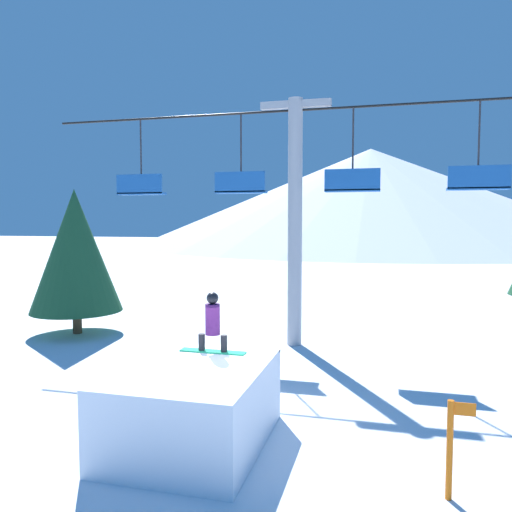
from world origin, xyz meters
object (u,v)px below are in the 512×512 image
Objects in this scene: pine_tree_near at (75,251)px; trail_marker at (451,447)px; snow_ramp at (193,405)px; snowboarder at (213,323)px.

pine_tree_near reaches higher than trail_marker.
trail_marker is (4.55, -0.79, 0.08)m from snow_ramp.
snow_ramp is 1.77m from snowboarder.
snow_ramp is 2.44× the size of snowboarder.
snow_ramp is at bearing -90.42° from snowboarder.
snow_ramp is 2.22× the size of trail_marker.
snowboarder reaches higher than snow_ramp.
snowboarder is 0.91× the size of trail_marker.
snowboarder is 10.38m from pine_tree_near.
snowboarder is 5.09m from trail_marker.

